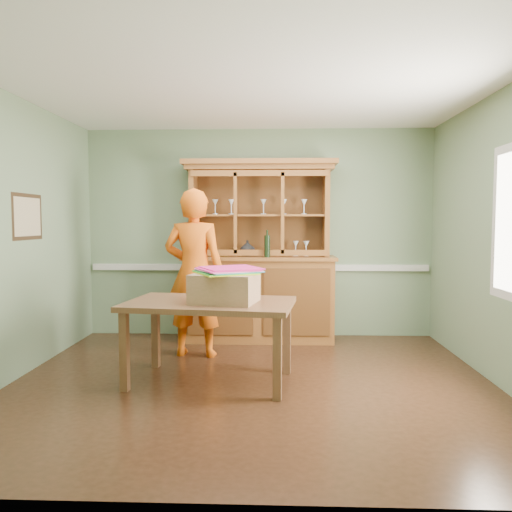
{
  "coord_description": "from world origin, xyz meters",
  "views": [
    {
      "loc": [
        0.21,
        -4.55,
        1.51
      ],
      "look_at": [
        0.02,
        0.4,
        1.16
      ],
      "focal_mm": 35.0,
      "sensor_mm": 36.0,
      "label": 1
    }
  ],
  "objects_px": {
    "cardboard_box": "(225,288)",
    "dining_table": "(210,311)",
    "china_hutch": "(259,277)",
    "person": "(194,273)"
  },
  "relations": [
    {
      "from": "cardboard_box",
      "to": "dining_table",
      "type": "bearing_deg",
      "value": 157.25
    },
    {
      "from": "dining_table",
      "to": "cardboard_box",
      "type": "bearing_deg",
      "value": -15.18
    },
    {
      "from": "dining_table",
      "to": "cardboard_box",
      "type": "xyz_separation_m",
      "value": [
        0.14,
        -0.06,
        0.22
      ]
    },
    {
      "from": "china_hutch",
      "to": "dining_table",
      "type": "distance_m",
      "value": 1.77
    },
    {
      "from": "person",
      "to": "dining_table",
      "type": "bearing_deg",
      "value": 113.73
    },
    {
      "from": "china_hutch",
      "to": "dining_table",
      "type": "bearing_deg",
      "value": -103.25
    },
    {
      "from": "cardboard_box",
      "to": "china_hutch",
      "type": "bearing_deg",
      "value": 81.67
    },
    {
      "from": "china_hutch",
      "to": "dining_table",
      "type": "height_order",
      "value": "china_hutch"
    },
    {
      "from": "china_hutch",
      "to": "person",
      "type": "relative_size",
      "value": 1.22
    },
    {
      "from": "china_hutch",
      "to": "dining_table",
      "type": "xyz_separation_m",
      "value": [
        -0.4,
        -1.72,
        -0.12
      ]
    }
  ]
}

